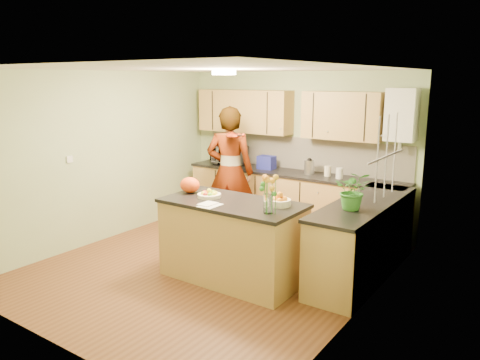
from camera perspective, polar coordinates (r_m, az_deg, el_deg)
The scene contains 28 objects.
floor at distance 6.18m, azimuth -3.49°, elevation -10.45°, with size 4.50×4.50×0.00m, color #5A3219.
ceiling at distance 5.71m, azimuth -3.83°, elevation 13.40°, with size 4.00×4.50×0.02m, color silver.
wall_back at distance 7.68m, azimuth 6.84°, elevation 3.67°, with size 4.00×0.02×2.50m, color #9AAA79.
wall_front at distance 4.33m, azimuth -22.48°, elevation -3.83°, with size 4.00×0.02×2.50m, color #9AAA79.
wall_left at distance 7.21m, azimuth -16.23°, elevation 2.72°, with size 0.02×4.50×2.50m, color #9AAA79.
wall_right at distance 4.86m, azimuth 15.19°, elevation -1.65°, with size 0.02×4.50×2.50m, color #9AAA79.
back_counter at distance 7.53m, azimuth 6.29°, elevation -2.55°, with size 3.64×0.62×0.94m.
right_counter at distance 5.94m, azimuth 14.84°, elevation -6.94°, with size 0.62×2.24×0.94m.
splashback at distance 7.63m, azimuth 7.44°, elevation 3.22°, with size 3.60×0.02×0.52m, color silver.
upper_cabinets at distance 7.55m, azimuth 5.16°, elevation 8.14°, with size 3.20×0.34×0.70m.
boiler at distance 6.83m, azimuth 19.13°, elevation 7.50°, with size 0.40×0.30×0.86m.
window_right at distance 5.36m, azimuth 17.47°, elevation 2.76°, with size 0.01×1.30×1.05m.
light_switch at distance 6.84m, azimuth -20.06°, elevation 2.39°, with size 0.02×0.09×0.09m, color white.
ceiling_lamp at distance 5.94m, azimuth -1.97°, elevation 13.00°, with size 0.30×0.30×0.07m.
peninsula_island at distance 5.65m, azimuth -0.90°, elevation -7.37°, with size 1.69×0.87×0.97m.
fruit_dish at distance 5.70m, azimuth -3.78°, elevation -1.71°, with size 0.29×0.29×0.10m.
orange_bowl at distance 5.32m, azimuth 4.85°, elevation -2.48°, with size 0.26×0.26×0.15m.
flower_vase at distance 4.96m, azimuth 3.49°, elevation -0.67°, with size 0.25×0.25×0.46m.
orange_bag at distance 5.94m, azimuth -6.13°, elevation -0.61°, with size 0.26×0.22×0.20m, color #E14512.
papers at distance 5.33m, azimuth -3.67°, elevation -3.08°, with size 0.20×0.27×0.01m, color white.
violinist at distance 7.13m, azimuth -1.23°, elevation 1.01°, with size 0.73×0.48×1.99m, color tan.
violin at distance 6.74m, azimuth -0.98°, elevation 5.50°, with size 0.63×0.25×0.13m, color #581A05, non-canonical shape.
microwave at distance 8.06m, azimuth -1.33°, elevation 3.05°, with size 0.56×0.38×0.31m, color white.
blue_box at distance 7.65m, azimuth 3.25°, elevation 2.16°, with size 0.27×0.20×0.21m, color navy.
kettle at distance 7.29m, azimuth 8.45°, elevation 1.64°, with size 0.15×0.15×0.29m.
jar_cream at distance 7.19m, azimuth 10.64°, elevation 1.08°, with size 0.10×0.10×0.15m, color #F9ECC7.
jar_white at distance 7.04m, azimuth 12.02°, elevation 0.80°, with size 0.10×0.10×0.16m, color white.
potted_plant at distance 5.37m, azimuth 13.66°, elevation -1.23°, with size 0.40×0.35×0.45m, color #337C29.
Camera 1 is at (3.55, -4.47, 2.38)m, focal length 35.00 mm.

